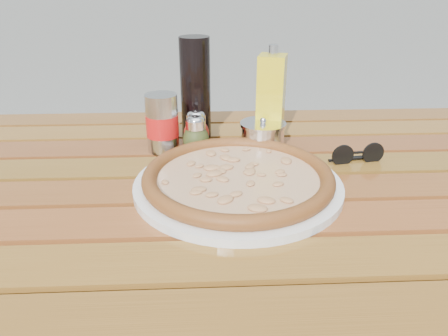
{
  "coord_description": "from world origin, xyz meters",
  "views": [
    {
      "loc": [
        -0.03,
        -0.68,
        1.1
      ],
      "look_at": [
        0.0,
        0.02,
        0.78
      ],
      "focal_mm": 35.0,
      "sensor_mm": 36.0,
      "label": 1
    }
  ],
  "objects_px": {
    "dark_bottle": "(195,88)",
    "sunglasses": "(357,155)",
    "table": "(225,225)",
    "pizza": "(238,177)",
    "olive_oil_cruet": "(271,100)",
    "pepper_shaker": "(196,130)",
    "oregano_shaker": "(196,136)",
    "plate": "(238,185)",
    "parmesan_tin": "(263,136)",
    "soda_can": "(162,124)"
  },
  "relations": [
    {
      "from": "dark_bottle",
      "to": "sunglasses",
      "type": "height_order",
      "value": "dark_bottle"
    },
    {
      "from": "table",
      "to": "pizza",
      "type": "height_order",
      "value": "pizza"
    },
    {
      "from": "pizza",
      "to": "sunglasses",
      "type": "relative_size",
      "value": 3.46
    },
    {
      "from": "olive_oil_cruet",
      "to": "sunglasses",
      "type": "height_order",
      "value": "olive_oil_cruet"
    },
    {
      "from": "pepper_shaker",
      "to": "oregano_shaker",
      "type": "xyz_separation_m",
      "value": [
        -0.0,
        -0.04,
        0.0
      ]
    },
    {
      "from": "plate",
      "to": "dark_bottle",
      "type": "bearing_deg",
      "value": 105.36
    },
    {
      "from": "plate",
      "to": "oregano_shaker",
      "type": "xyz_separation_m",
      "value": [
        -0.07,
        0.16,
        0.03
      ]
    },
    {
      "from": "pizza",
      "to": "sunglasses",
      "type": "bearing_deg",
      "value": 22.71
    },
    {
      "from": "sunglasses",
      "to": "olive_oil_cruet",
      "type": "bearing_deg",
      "value": 135.57
    },
    {
      "from": "oregano_shaker",
      "to": "dark_bottle",
      "type": "distance_m",
      "value": 0.13
    },
    {
      "from": "pepper_shaker",
      "to": "olive_oil_cruet",
      "type": "height_order",
      "value": "olive_oil_cruet"
    },
    {
      "from": "parmesan_tin",
      "to": "soda_can",
      "type": "bearing_deg",
      "value": 178.42
    },
    {
      "from": "pizza",
      "to": "pepper_shaker",
      "type": "bearing_deg",
      "value": 110.12
    },
    {
      "from": "dark_bottle",
      "to": "pepper_shaker",
      "type": "bearing_deg",
      "value": -89.31
    },
    {
      "from": "soda_can",
      "to": "olive_oil_cruet",
      "type": "relative_size",
      "value": 0.57
    },
    {
      "from": "oregano_shaker",
      "to": "dark_bottle",
      "type": "xyz_separation_m",
      "value": [
        -0.0,
        0.1,
        0.07
      ]
    },
    {
      "from": "dark_bottle",
      "to": "parmesan_tin",
      "type": "height_order",
      "value": "dark_bottle"
    },
    {
      "from": "table",
      "to": "parmesan_tin",
      "type": "distance_m",
      "value": 0.22
    },
    {
      "from": "dark_bottle",
      "to": "sunglasses",
      "type": "bearing_deg",
      "value": -27.9
    },
    {
      "from": "pepper_shaker",
      "to": "soda_can",
      "type": "relative_size",
      "value": 0.68
    },
    {
      "from": "olive_oil_cruet",
      "to": "pepper_shaker",
      "type": "bearing_deg",
      "value": -173.38
    },
    {
      "from": "parmesan_tin",
      "to": "pizza",
      "type": "bearing_deg",
      "value": -110.11
    },
    {
      "from": "soda_can",
      "to": "sunglasses",
      "type": "height_order",
      "value": "soda_can"
    },
    {
      "from": "plate",
      "to": "sunglasses",
      "type": "relative_size",
      "value": 3.27
    },
    {
      "from": "pepper_shaker",
      "to": "table",
      "type": "bearing_deg",
      "value": -75.83
    },
    {
      "from": "table",
      "to": "dark_bottle",
      "type": "xyz_separation_m",
      "value": [
        -0.05,
        0.27,
        0.19
      ]
    },
    {
      "from": "olive_oil_cruet",
      "to": "sunglasses",
      "type": "relative_size",
      "value": 1.91
    },
    {
      "from": "pizza",
      "to": "parmesan_tin",
      "type": "xyz_separation_m",
      "value": [
        0.07,
        0.18,
        0.01
      ]
    },
    {
      "from": "olive_oil_cruet",
      "to": "plate",
      "type": "bearing_deg",
      "value": -111.43
    },
    {
      "from": "oregano_shaker",
      "to": "soda_can",
      "type": "distance_m",
      "value": 0.07
    },
    {
      "from": "pizza",
      "to": "oregano_shaker",
      "type": "relative_size",
      "value": 4.65
    },
    {
      "from": "pepper_shaker",
      "to": "soda_can",
      "type": "xyz_separation_m",
      "value": [
        -0.07,
        -0.02,
        0.02
      ]
    },
    {
      "from": "pizza",
      "to": "soda_can",
      "type": "bearing_deg",
      "value": 127.79
    },
    {
      "from": "pizza",
      "to": "oregano_shaker",
      "type": "height_order",
      "value": "oregano_shaker"
    },
    {
      "from": "pepper_shaker",
      "to": "olive_oil_cruet",
      "type": "relative_size",
      "value": 0.39
    },
    {
      "from": "parmesan_tin",
      "to": "table",
      "type": "bearing_deg",
      "value": -116.61
    },
    {
      "from": "plate",
      "to": "pepper_shaker",
      "type": "height_order",
      "value": "pepper_shaker"
    },
    {
      "from": "olive_oil_cruet",
      "to": "sunglasses",
      "type": "distance_m",
      "value": 0.21
    },
    {
      "from": "plate",
      "to": "soda_can",
      "type": "distance_m",
      "value": 0.24
    },
    {
      "from": "plate",
      "to": "sunglasses",
      "type": "distance_m",
      "value": 0.26
    },
    {
      "from": "pizza",
      "to": "olive_oil_cruet",
      "type": "height_order",
      "value": "olive_oil_cruet"
    },
    {
      "from": "oregano_shaker",
      "to": "soda_can",
      "type": "height_order",
      "value": "soda_can"
    },
    {
      "from": "dark_bottle",
      "to": "soda_can",
      "type": "distance_m",
      "value": 0.12
    },
    {
      "from": "soda_can",
      "to": "parmesan_tin",
      "type": "relative_size",
      "value": 1.08
    },
    {
      "from": "table",
      "to": "sunglasses",
      "type": "xyz_separation_m",
      "value": [
        0.27,
        0.1,
        0.09
      ]
    },
    {
      "from": "table",
      "to": "sunglasses",
      "type": "bearing_deg",
      "value": 20.6
    },
    {
      "from": "plate",
      "to": "pepper_shaker",
      "type": "bearing_deg",
      "value": 110.12
    },
    {
      "from": "pepper_shaker",
      "to": "dark_bottle",
      "type": "xyz_separation_m",
      "value": [
        -0.0,
        0.07,
        0.07
      ]
    },
    {
      "from": "table",
      "to": "olive_oil_cruet",
      "type": "xyz_separation_m",
      "value": [
        0.11,
        0.22,
        0.17
      ]
    },
    {
      "from": "oregano_shaker",
      "to": "pizza",
      "type": "bearing_deg",
      "value": -65.88
    }
  ]
}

